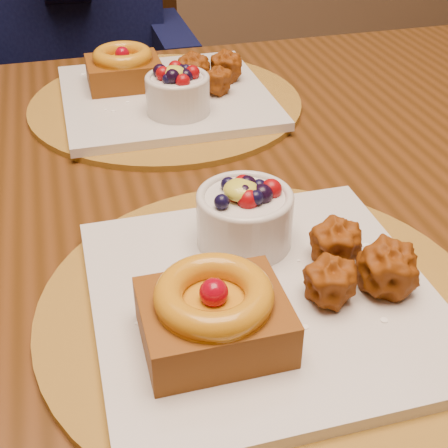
{
  "coord_description": "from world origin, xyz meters",
  "views": [
    {
      "loc": [
        -0.14,
        -0.61,
        1.12
      ],
      "look_at": [
        -0.02,
        -0.18,
        0.81
      ],
      "focal_mm": 50.0,
      "sensor_mm": 36.0,
      "label": 1
    }
  ],
  "objects": [
    {
      "name": "chair_far",
      "position": [
        0.01,
        0.89,
        0.54
      ],
      "size": [
        0.6,
        0.6,
        0.97
      ],
      "rotation": [
        0.0,
        0.0,
        0.35
      ],
      "color": "black",
      "rests_on": "ground"
    },
    {
      "name": "place_setting_far",
      "position": [
        -0.01,
        0.2,
        0.78
      ],
      "size": [
        0.38,
        0.38,
        0.08
      ],
      "color": "brown",
      "rests_on": "dining_table"
    },
    {
      "name": "dining_table",
      "position": [
        -0.0,
        -0.01,
        0.68
      ],
      "size": [
        1.6,
        0.9,
        0.76
      ],
      "color": "#3D220B",
      "rests_on": "ground"
    },
    {
      "name": "place_setting_near",
      "position": [
        -0.01,
        -0.23,
        0.78
      ],
      "size": [
        0.38,
        0.38,
        0.09
      ],
      "color": "brown",
      "rests_on": "dining_table"
    }
  ]
}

